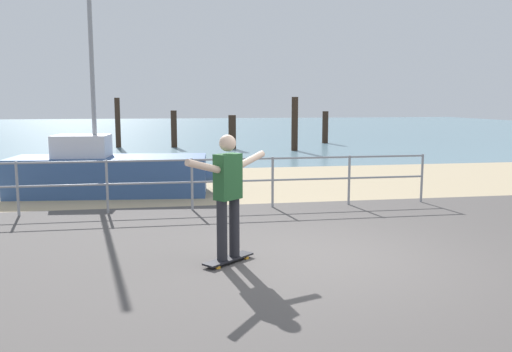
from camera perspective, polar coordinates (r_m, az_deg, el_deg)
name	(u,v)px	position (r m, az deg, el deg)	size (l,w,h in m)	color
ground_plane	(358,284)	(6.58, 10.93, -11.29)	(24.00, 10.00, 0.04)	#514C49
beach_strip	(250,183)	(14.14, -0.62, -0.74)	(24.00, 6.00, 0.04)	tan
sea_surface	(192,129)	(41.91, -6.84, 5.05)	(72.00, 50.00, 0.04)	slate
railing_fence	(150,177)	(10.50, -11.33, -0.12)	(11.42, 0.05, 1.05)	gray
sailboat	(117,173)	(12.63, -14.74, 0.34)	(5.03, 1.83, 5.51)	#335184
skateboard	(228,259)	(7.19, -2.98, -8.91)	(0.74, 0.67, 0.08)	black
skateboarder	(228,189)	(6.97, -3.03, -1.42)	(1.17, 1.00, 1.65)	#26262B
groyne_post_0	(118,123)	(25.52, -14.64, 5.54)	(0.24, 0.24, 2.31)	#332319
groyne_post_1	(174,129)	(25.03, -8.81, 5.00)	(0.28, 0.28, 1.73)	#332319
groyne_post_2	(232,132)	(23.92, -2.57, 4.71)	(0.34, 0.34, 1.54)	#332319
groyne_post_3	(295,124)	(23.12, 4.18, 5.58)	(0.28, 0.28, 2.34)	#332319
groyne_post_4	(325,127)	(27.48, 7.45, 5.20)	(0.30, 0.30, 1.65)	#332319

